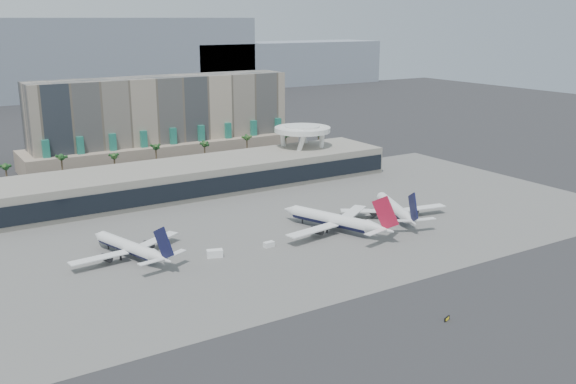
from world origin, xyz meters
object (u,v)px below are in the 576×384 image
airliner_centre (335,220)px  service_vehicle_b (269,244)px  service_vehicle_a (215,253)px  taxiway_sign (447,319)px  airliner_left (130,247)px  airliner_right (395,208)px

airliner_centre → service_vehicle_b: bearing=162.9°
airliner_centre → service_vehicle_a: airliner_centre is taller
airliner_centre → service_vehicle_b: 27.23m
airliner_centre → taxiway_sign: airliner_centre is taller
airliner_centre → service_vehicle_b: (-26.99, -1.81, -3.10)m
airliner_left → service_vehicle_b: (40.28, -13.82, -2.57)m
airliner_left → taxiway_sign: (50.78, -80.47, -2.92)m
airliner_centre → taxiway_sign: 70.50m
airliner_centre → airliner_right: bearing=-19.3°
service_vehicle_a → airliner_centre: bearing=20.0°
service_vehicle_a → service_vehicle_b: 18.42m
airliner_left → airliner_centre: bearing=-27.1°
airliner_left → taxiway_sign: size_ratio=16.99×
airliner_right → taxiway_sign: bearing=-100.8°
airliner_left → taxiway_sign: bearing=-74.7°
airliner_right → service_vehicle_b: 54.42m
airliner_left → airliner_centre: size_ratio=0.88×
airliner_left → service_vehicle_a: size_ratio=7.97×
airliner_right → taxiway_sign: (-43.79, -69.23, -3.07)m
airliner_right → service_vehicle_a: (-72.69, -1.58, -2.40)m
airliner_right → service_vehicle_a: airliner_right is taller
airliner_left → service_vehicle_a: airliner_left is taller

